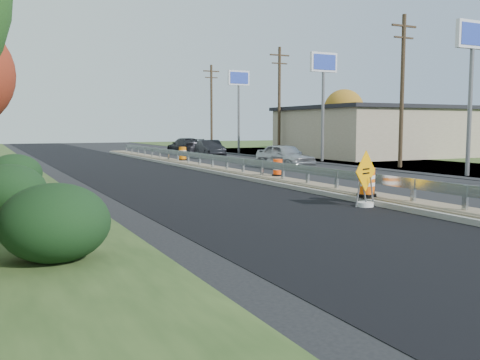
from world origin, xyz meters
name	(u,v)px	position (x,y,z in m)	size (l,w,h in m)	color
ground	(336,194)	(0.00, 0.00, 0.00)	(140.00, 140.00, 0.00)	black
milled_overlay	(149,177)	(-4.40, 10.00, 0.01)	(7.20, 120.00, 0.01)	black
median	(243,174)	(0.00, 8.00, 0.11)	(1.60, 55.00, 0.23)	gray
guardrail	(235,161)	(0.00, 9.00, 0.73)	(0.10, 46.15, 0.72)	silver
retail_building_near	(395,131)	(20.99, 20.00, 2.16)	(18.50, 12.50, 4.27)	tan
pylon_sign_south	(472,49)	(10.50, 3.00, 6.48)	(2.20, 0.30, 7.90)	slate
pylon_sign_mid	(323,72)	(10.50, 16.00, 6.48)	(2.20, 0.30, 7.90)	slate
pylon_sign_north	(239,86)	(10.50, 30.00, 6.48)	(2.20, 0.30, 7.90)	slate
utility_pole_smid	(402,88)	(11.50, 9.00, 4.93)	(1.90, 0.26, 9.40)	#473523
utility_pole_nmid	(279,99)	(11.50, 24.00, 4.93)	(1.90, 0.26, 9.40)	#473523
utility_pole_north	(211,105)	(11.50, 39.00, 4.93)	(1.90, 0.26, 9.40)	#473523
hedge_south	(55,222)	(-11.00, -6.00, 0.76)	(2.09, 2.09, 1.52)	black
hedge_mid	(9,190)	(-11.50, 0.00, 0.76)	(2.09, 2.09, 1.52)	black
hedge_north	(15,173)	(-11.00, 6.00, 0.76)	(2.09, 2.09, 1.52)	black
tree_far_yellow	(344,109)	(26.00, 34.00, 4.54)	(4.62, 4.62, 6.86)	#473523
caution_sign	(365,193)	(-1.15, -3.08, 0.46)	(1.21, 0.57, 1.81)	white
barrel_median_near	(367,183)	(-0.55, -2.42, 0.70)	(0.66, 0.66, 0.97)	black
barrel_median_mid	(278,168)	(0.55, 5.41, 0.61)	(0.54, 0.54, 0.79)	black
barrel_median_far	(183,154)	(0.55, 18.54, 0.67)	(0.63, 0.63, 0.93)	black
barrel_shoulder_mid	(292,156)	(8.68, 17.26, 0.41)	(0.58, 0.58, 0.85)	black
car_silver	(285,156)	(4.68, 11.63, 0.76)	(1.80, 4.48, 1.53)	#AEAFB3
car_dark_mid	(210,149)	(4.95, 24.00, 0.73)	(1.55, 4.44, 1.46)	black
car_dark_far	(185,146)	(5.12, 30.40, 0.76)	(2.13, 5.23, 1.52)	black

